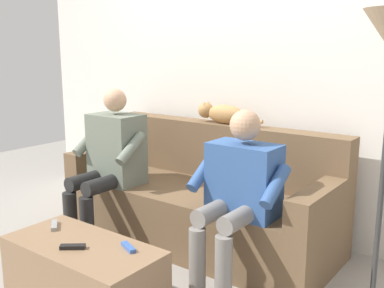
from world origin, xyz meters
The scene contains 10 objects.
ground_plane centered at (0.00, 0.60, 0.00)m, with size 8.00×8.00×0.00m, color gray.
back_wall centered at (0.00, -0.64, 1.38)m, with size 4.42×0.06×2.75m, color silver.
couch centered at (0.00, -0.15, 0.30)m, with size 2.05×0.82×0.86m.
coffee_table centered at (0.00, 0.99, 0.18)m, with size 0.92×0.44×0.37m.
person_left_seated centered at (-0.56, 0.26, 0.61)m, with size 0.58×0.52×1.08m.
person_right_seated centered at (0.56, 0.25, 0.64)m, with size 0.54×0.57×1.14m.
cat_on_backrest centered at (0.01, -0.41, 0.94)m, with size 0.57×0.12×0.16m.
remote_gray centered at (0.33, 0.93, 0.38)m, with size 0.15×0.03×0.02m, color gray.
remote_blue centered at (-0.25, 0.88, 0.38)m, with size 0.13×0.03×0.02m, color #3860B7.
remote_black centered at (-0.01, 1.06, 0.38)m, with size 0.14×0.04×0.02m, color black.
Camera 1 is at (-1.89, 2.49, 1.42)m, focal length 42.15 mm.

